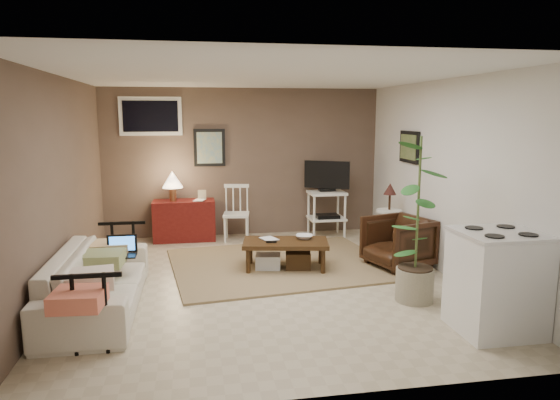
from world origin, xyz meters
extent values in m
plane|color=#C1B293|center=(0.00, 0.00, 0.00)|extent=(5.00, 5.00, 0.00)
cube|color=black|center=(-0.55, 2.48, 1.45)|extent=(0.50, 0.03, 0.60)
cube|color=black|center=(2.23, 1.05, 1.52)|extent=(0.03, 0.60, 0.45)
cube|color=white|center=(-1.45, 2.48, 1.95)|extent=(0.96, 0.03, 0.60)
cube|color=#8C7651|center=(0.29, 0.66, 0.01)|extent=(3.03, 2.55, 0.03)
cube|color=#3B2610|center=(0.32, 0.43, 0.36)|extent=(1.15, 0.74, 0.05)
cylinder|color=#3B2610|center=(-0.17, 0.31, 0.17)|extent=(0.06, 0.06, 0.34)
cylinder|color=#3B2610|center=(0.74, 0.14, 0.17)|extent=(0.06, 0.06, 0.34)
cylinder|color=#3B2610|center=(-0.10, 0.71, 0.17)|extent=(0.06, 0.06, 0.34)
cylinder|color=#3B2610|center=(0.82, 0.55, 0.17)|extent=(0.06, 0.06, 0.34)
cube|color=black|center=(0.13, 0.37, 0.40)|extent=(0.14, 0.07, 0.02)
cube|color=#402E17|center=(0.48, 0.40, 0.13)|extent=(0.36, 0.32, 0.23)
cube|color=silver|center=(0.10, 0.46, 0.11)|extent=(0.36, 0.32, 0.20)
imported|color=silver|center=(-1.80, -0.54, 0.41)|extent=(0.61, 2.08, 0.81)
cube|color=black|center=(-1.60, -0.24, 0.47)|extent=(0.32, 0.22, 0.02)
cube|color=black|center=(-1.60, -0.12, 0.58)|extent=(0.32, 0.02, 0.20)
cube|color=#3687F6|center=(-1.60, -0.13, 0.58)|extent=(0.27, 0.00, 0.16)
cube|color=maroon|center=(-0.98, 2.24, 0.32)|extent=(0.96, 0.43, 0.64)
cylinder|color=#9A603B|center=(-1.14, 2.19, 0.75)|extent=(0.11, 0.11, 0.21)
cone|color=#FFDDB7|center=(-1.14, 2.19, 0.98)|extent=(0.32, 0.32, 0.26)
cube|color=tan|center=(-0.69, 2.26, 0.72)|extent=(0.13, 0.02, 0.16)
cube|color=white|center=(-0.17, 2.09, 0.42)|extent=(0.45, 0.45, 0.04)
cylinder|color=white|center=(-0.36, 1.95, 0.20)|extent=(0.03, 0.03, 0.40)
cylinder|color=white|center=(-0.02, 1.90, 0.20)|extent=(0.03, 0.03, 0.40)
cylinder|color=white|center=(-0.31, 2.28, 0.20)|extent=(0.03, 0.03, 0.40)
cylinder|color=white|center=(0.03, 2.23, 0.20)|extent=(0.03, 0.03, 0.40)
cube|color=white|center=(-0.14, 2.27, 0.85)|extent=(0.40, 0.09, 0.06)
cube|color=white|center=(1.32, 2.13, 0.72)|extent=(0.58, 0.48, 0.04)
cube|color=white|center=(1.32, 2.13, 0.30)|extent=(0.58, 0.48, 0.03)
cylinder|color=white|center=(1.06, 1.93, 0.37)|extent=(0.04, 0.04, 0.74)
cylinder|color=white|center=(1.57, 1.93, 0.37)|extent=(0.04, 0.04, 0.74)
cylinder|color=white|center=(1.06, 2.33, 0.37)|extent=(0.04, 0.04, 0.74)
cylinder|color=white|center=(1.57, 2.33, 0.37)|extent=(0.04, 0.04, 0.74)
cube|color=black|center=(1.32, 2.13, 0.77)|extent=(0.26, 0.15, 0.03)
cube|color=black|center=(1.32, 2.13, 1.02)|extent=(0.68, 0.40, 0.44)
cube|color=#F99E61|center=(1.32, 2.13, 1.02)|extent=(0.56, 0.31, 0.36)
cube|color=black|center=(1.32, 2.08, 0.32)|extent=(0.37, 0.26, 0.11)
cylinder|color=white|center=(2.00, 1.14, 0.01)|extent=(0.26, 0.26, 0.03)
cylinder|color=white|center=(2.00, 1.14, 0.30)|extent=(0.05, 0.05, 0.56)
cylinder|color=white|center=(2.00, 1.14, 0.59)|extent=(0.37, 0.37, 0.03)
cylinder|color=#31190D|center=(2.00, 1.14, 0.72)|extent=(0.03, 0.03, 0.24)
cone|color=#3D1C18|center=(2.00, 1.14, 0.91)|extent=(0.19, 0.19, 0.17)
imported|color=#31190D|center=(1.78, 0.30, 0.37)|extent=(0.86, 0.89, 0.74)
cylinder|color=#A19980|center=(1.49, -0.86, 0.18)|extent=(0.40, 0.40, 0.36)
cylinder|color=#4C602D|center=(1.49, -0.86, 1.06)|extent=(0.03, 0.03, 1.39)
cube|color=white|center=(1.89, -1.70, 0.45)|extent=(0.71, 0.65, 0.91)
cube|color=silver|center=(1.89, -1.70, 0.92)|extent=(0.73, 0.67, 0.03)
cylinder|color=black|center=(1.73, -1.86, 0.94)|extent=(0.16, 0.16, 0.01)
cylinder|color=black|center=(2.05, -1.86, 0.94)|extent=(0.16, 0.16, 0.01)
cylinder|color=black|center=(1.73, -1.54, 0.94)|extent=(0.16, 0.16, 0.01)
cylinder|color=black|center=(2.05, -1.54, 0.94)|extent=(0.16, 0.16, 0.01)
imported|color=#3B2610|center=(0.58, 0.49, 0.49)|extent=(0.22, 0.11, 0.22)
imported|color=#3B2610|center=(0.04, 0.49, 0.50)|extent=(0.17, 0.08, 0.24)
imported|color=#3B2610|center=(-0.81, 2.18, 0.75)|extent=(0.15, 0.07, 0.21)
camera|label=1|loc=(-0.79, -5.64, 1.96)|focal=32.00mm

